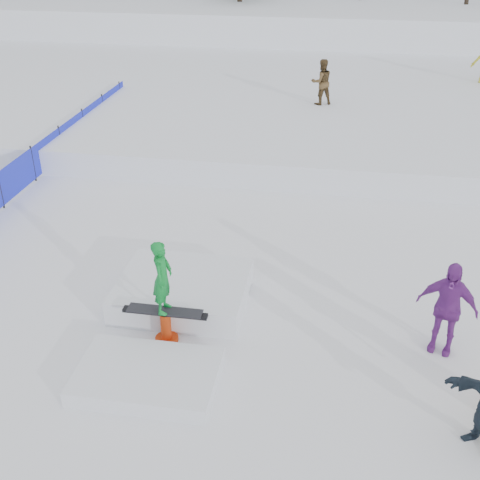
% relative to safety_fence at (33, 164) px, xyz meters
% --- Properties ---
extents(ground, '(120.00, 120.00, 0.00)m').
position_rel_safety_fence_xyz_m(ground, '(6.50, -6.60, -0.55)').
color(ground, white).
extents(snow_berm, '(60.00, 14.00, 2.40)m').
position_rel_safety_fence_xyz_m(snow_berm, '(6.50, 23.40, 0.65)').
color(snow_berm, white).
rests_on(snow_berm, ground).
extents(snow_midrise, '(50.00, 18.00, 0.80)m').
position_rel_safety_fence_xyz_m(snow_midrise, '(6.50, 9.40, -0.15)').
color(snow_midrise, white).
rests_on(snow_midrise, ground).
extents(safety_fence, '(0.05, 16.00, 1.10)m').
position_rel_safety_fence_xyz_m(safety_fence, '(0.00, 0.00, 0.00)').
color(safety_fence, '#1F29D3').
rests_on(safety_fence, ground).
extents(walker_olive, '(0.98, 0.89, 1.64)m').
position_rel_safety_fence_xyz_m(walker_olive, '(8.10, 6.81, 1.07)').
color(walker_olive, '#513C20').
rests_on(walker_olive, snow_midrise).
extents(spectator_purple, '(1.16, 0.76, 1.84)m').
position_rel_safety_fence_xyz_m(spectator_purple, '(11.00, -6.13, 0.37)').
color(spectator_purple, '#7B2C93').
rests_on(spectator_purple, ground).
extents(jib_rail_feature, '(2.60, 4.40, 2.11)m').
position_rel_safety_fence_xyz_m(jib_rail_feature, '(5.96, -6.16, -0.25)').
color(jib_rail_feature, white).
rests_on(jib_rail_feature, ground).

